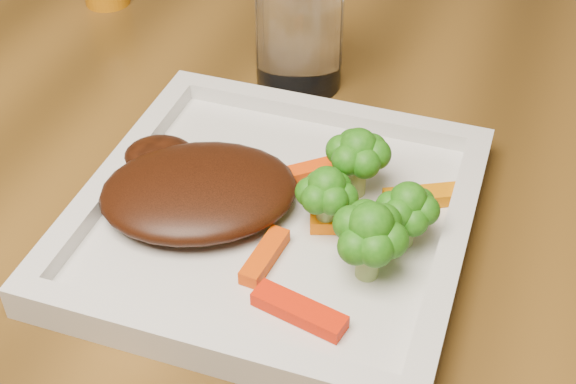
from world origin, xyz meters
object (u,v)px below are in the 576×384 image
(plate, at_px, (275,222))
(steak, at_px, (199,191))
(drinking_glass, at_px, (299,23))
(dining_table, at_px, (69,349))

(plate, xyz_separation_m, steak, (-0.05, -0.01, 0.02))
(steak, relative_size, drinking_glass, 1.17)
(dining_table, xyz_separation_m, drinking_glass, (0.26, 0.09, 0.44))
(plate, height_order, drinking_glass, drinking_glass)
(drinking_glass, bearing_deg, steak, -93.00)
(steak, bearing_deg, dining_table, 157.55)
(dining_table, distance_m, plate, 0.49)
(plate, bearing_deg, steak, -171.14)
(plate, relative_size, drinking_glass, 2.25)
(dining_table, relative_size, drinking_glass, 13.33)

